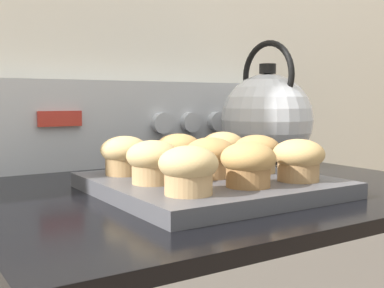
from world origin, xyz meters
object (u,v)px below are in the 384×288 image
muffin_pan (209,185)px  muffin_r2_c2 (223,148)px  muffin_r1_c0 (153,161)px  muffin_r2_c0 (125,154)px  muffin_r0_c2 (299,159)px  muffin_r0_c0 (188,169)px  muffin_r1_c1 (210,157)px  tea_kettle (266,118)px  muffin_r0_c1 (248,163)px  muffin_r1_c2 (257,153)px  muffin_r2_c1 (179,151)px

muffin_pan → muffin_r2_c2: bearing=44.8°
muffin_r1_c0 → muffin_r2_c0: same height
muffin_r0_c2 → muffin_r0_c0: bearing=179.9°
muffin_r1_c1 → muffin_r1_c0: bearing=179.6°
muffin_r1_c1 → muffin_pan: bearing=173.9°
muffin_r1_c0 → tea_kettle: bearing=26.2°
muffin_r2_c0 → muffin_r0_c1: bearing=-63.0°
muffin_r1_c0 → tea_kettle: 0.40m
muffin_pan → muffin_r0_c0: bearing=-135.9°
tea_kettle → muffin_r0_c2: bearing=-123.3°
muffin_pan → muffin_r1_c1: 0.04m
muffin_r1_c1 → muffin_r1_c2: size_ratio=1.00×
muffin_r0_c1 → muffin_r1_c1: same height
muffin_r0_c1 → muffin_r0_c2: same height
muffin_r0_c1 → muffin_r1_c0: same height
muffin_pan → muffin_r0_c0: muffin_r0_c0 is taller
muffin_r2_c0 → muffin_r1_c1: bearing=-44.6°
muffin_r0_c2 → muffin_r2_c1: bearing=115.6°
muffin_r0_c0 → muffin_r2_c2: bearing=44.5°
muffin_r0_c1 → muffin_r1_c1: (0.00, 0.09, 0.00)m
muffin_r1_c1 → muffin_r1_c2: same height
muffin_r2_c0 → muffin_r2_c2: size_ratio=1.00×
muffin_r1_c2 → tea_kettle: 0.25m
muffin_r1_c2 → muffin_r2_c1: size_ratio=1.00×
muffin_pan → muffin_r1_c1: (0.00, -0.00, 0.04)m
muffin_r0_c1 → muffin_r1_c2: size_ratio=1.00×
tea_kettle → muffin_r0_c1: bearing=-134.9°
muffin_pan → tea_kettle: tea_kettle is taller
muffin_pan → muffin_r2_c1: bearing=88.8°
muffin_r1_c2 → muffin_r2_c2: 0.09m
muffin_r1_c0 → muffin_r2_c1: bearing=43.6°
muffin_r1_c0 → muffin_r1_c2: bearing=0.1°
muffin_r1_c1 → muffin_r2_c1: (0.00, 0.09, 0.00)m
muffin_r0_c1 → muffin_r2_c2: (0.09, 0.18, 0.00)m
muffin_r0_c2 → muffin_r2_c0: bearing=134.6°
muffin_pan → muffin_r1_c2: 0.10m
muffin_r1_c1 → muffin_r2_c1: bearing=89.8°
muffin_r0_c2 → tea_kettle: tea_kettle is taller
muffin_r0_c1 → muffin_r0_c2: bearing=-1.3°
muffin_r0_c2 → muffin_r1_c2: bearing=88.8°
muffin_r0_c2 → muffin_r2_c1: (-0.09, 0.18, 0.00)m
muffin_r0_c2 → muffin_r1_c1: bearing=133.8°
muffin_r0_c1 → muffin_pan: bearing=89.9°
muffin_r2_c1 → muffin_r0_c2: bearing=-64.4°
muffin_pan → tea_kettle: bearing=33.7°
muffin_r0_c2 → tea_kettle: 0.32m
muffin_r1_c0 → muffin_r1_c1: same height
muffin_pan → muffin_r1_c0: size_ratio=4.29×
muffin_r2_c0 → muffin_r2_c1: 0.10m
muffin_r1_c0 → muffin_r1_c1: size_ratio=1.00×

